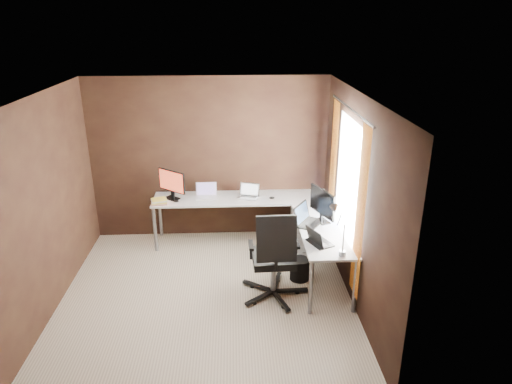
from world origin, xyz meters
TOP-DOWN VIEW (x-y plane):
  - room at (0.34, 0.07)m, footprint 3.60×3.60m
  - desk at (0.84, 1.04)m, footprint 2.65×2.25m
  - drawer_pedestal at (1.43, 1.15)m, footprint 0.42×0.50m
  - monitor_left at (-0.55, 1.51)m, footprint 0.41×0.34m
  - monitor_right at (1.52, 0.57)m, footprint 0.23×0.53m
  - laptop_white at (-0.05, 1.55)m, footprint 0.31×0.22m
  - laptop_silver at (0.59, 1.50)m, footprint 0.35×0.30m
  - laptop_black_big at (1.31, 0.54)m, footprint 0.45×0.48m
  - laptop_black_small at (1.37, -0.05)m, footprint 0.33×0.38m
  - book_stack at (-0.73, 1.32)m, footprint 0.26×0.23m
  - mouse_left at (-0.49, 1.36)m, footprint 0.10×0.08m
  - mouse_corner at (0.93, 1.42)m, footprint 0.08×0.06m
  - desk_lamp at (1.53, -0.29)m, footprint 0.19×0.23m
  - office_chair at (0.84, -0.04)m, footprint 0.67×0.67m
  - wastebasket at (1.22, 0.35)m, footprint 0.31×0.31m

SIDE VIEW (x-z plane):
  - wastebasket at x=1.22m, z-range 0.00..0.30m
  - drawer_pedestal at x=1.43m, z-range 0.00..0.60m
  - office_chair at x=0.84m, z-range -0.25..0.94m
  - desk at x=0.84m, z-range 0.31..1.04m
  - mouse_left at x=-0.49m, z-range 0.73..0.76m
  - mouse_corner at x=0.93m, z-range 0.73..0.76m
  - book_stack at x=-0.73m, z-range 0.73..0.80m
  - laptop_silver at x=0.59m, z-range 0.67..0.88m
  - laptop_white at x=-0.05m, z-range 0.67..0.88m
  - laptop_black_small at x=1.37m, z-range 0.67..0.88m
  - laptop_black_big at x=1.31m, z-range 0.66..0.92m
  - monitor_left at x=-0.55m, z-range 0.76..1.20m
  - monitor_right at x=1.52m, z-range 0.76..1.22m
  - desk_lamp at x=1.53m, z-range 0.81..1.41m
  - room at x=0.34m, z-range 0.03..2.53m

